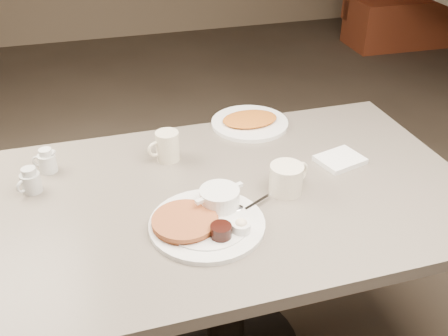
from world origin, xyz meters
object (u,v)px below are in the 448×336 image
object	(u,v)px
coffee_mug_far	(167,146)
diner_table	(226,235)
coffee_mug_near	(287,178)
booth_back_right	(420,1)
creamer_right	(47,161)
main_plate	(207,217)
creamer_left	(31,181)
hash_plate	(250,122)

from	to	relation	value
coffee_mug_far	diner_table	bearing A→B (deg)	-60.11
coffee_mug_near	booth_back_right	bearing A→B (deg)	48.77
creamer_right	coffee_mug_far	bearing A→B (deg)	-5.50
main_plate	creamer_left	bearing A→B (deg)	147.11
diner_table	booth_back_right	xyz separation A→B (m)	(2.82, 2.97, -0.17)
creamer_right	creamer_left	bearing A→B (deg)	-114.06
diner_table	coffee_mug_near	xyz separation A→B (m)	(0.17, -0.05, 0.22)
coffee_mug_near	creamer_left	size ratio (longest dim) A/B	1.90
diner_table	creamer_right	distance (m)	0.61
diner_table	hash_plate	world-z (taller)	hash_plate
main_plate	booth_back_right	world-z (taller)	booth_back_right
main_plate	coffee_mug_far	world-z (taller)	coffee_mug_far
diner_table	coffee_mug_far	distance (m)	0.35
main_plate	hash_plate	distance (m)	0.61
main_plate	coffee_mug_far	size ratio (longest dim) A/B	3.61
creamer_left	hash_plate	distance (m)	0.80
creamer_left	booth_back_right	distance (m)	4.40
main_plate	creamer_right	xyz separation A→B (m)	(-0.42, 0.40, 0.01)
diner_table	creamer_right	size ratio (longest dim) A/B	18.39
hash_plate	booth_back_right	bearing A→B (deg)	44.63
main_plate	hash_plate	xyz separation A→B (m)	(0.30, 0.53, -0.01)
hash_plate	coffee_mug_near	bearing A→B (deg)	-94.44
diner_table	main_plate	size ratio (longest dim) A/B	3.58
diner_table	booth_back_right	world-z (taller)	booth_back_right
main_plate	creamer_right	bearing A→B (deg)	135.94
coffee_mug_far	booth_back_right	world-z (taller)	booth_back_right
booth_back_right	diner_table	bearing A→B (deg)	-133.54
coffee_mug_far	creamer_left	distance (m)	0.43
coffee_mug_far	creamer_right	size ratio (longest dim) A/B	1.42
creamer_left	coffee_mug_near	bearing A→B (deg)	-16.30
diner_table	hash_plate	distance (m)	0.48
diner_table	creamer_right	bearing A→B (deg)	152.40
creamer_right	main_plate	bearing A→B (deg)	-44.06
hash_plate	coffee_mug_far	bearing A→B (deg)	-155.12
hash_plate	diner_table	bearing A→B (deg)	-118.20
coffee_mug_far	creamer_left	world-z (taller)	coffee_mug_far
coffee_mug_near	booth_back_right	distance (m)	4.03
diner_table	coffee_mug_near	distance (m)	0.28
diner_table	creamer_right	world-z (taller)	creamer_right
coffee_mug_near	booth_back_right	world-z (taller)	booth_back_right
diner_table	hash_plate	bearing A→B (deg)	61.80
coffee_mug_near	coffee_mug_far	distance (m)	0.42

